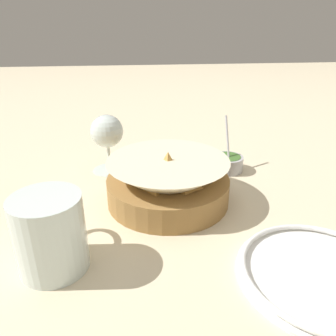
% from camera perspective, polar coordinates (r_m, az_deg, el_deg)
% --- Properties ---
extents(ground_plane, '(4.00, 4.00, 0.00)m').
position_cam_1_polar(ground_plane, '(0.66, 0.94, -4.55)').
color(ground_plane, beige).
extents(food_basket, '(0.23, 0.23, 0.10)m').
position_cam_1_polar(food_basket, '(0.62, -0.10, -2.58)').
color(food_basket, olive).
rests_on(food_basket, ground_plane).
extents(sauce_cup, '(0.08, 0.07, 0.12)m').
position_cam_1_polar(sauce_cup, '(0.76, 10.34, 0.96)').
color(sauce_cup, '#B7B7BC').
rests_on(sauce_cup, ground_plane).
extents(wine_glass, '(0.08, 0.08, 0.13)m').
position_cam_1_polar(wine_glass, '(0.74, -10.57, 5.92)').
color(wine_glass, silver).
rests_on(wine_glass, ground_plane).
extents(beer_mug, '(0.14, 0.10, 0.11)m').
position_cam_1_polar(beer_mug, '(0.48, -19.70, -11.00)').
color(beer_mug, silver).
rests_on(beer_mug, ground_plane).
extents(side_plate, '(0.23, 0.23, 0.01)m').
position_cam_1_polar(side_plate, '(0.51, 25.04, -16.28)').
color(side_plate, white).
rests_on(side_plate, ground_plane).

